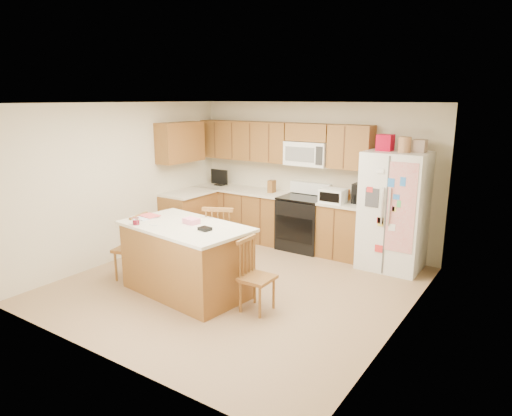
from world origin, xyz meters
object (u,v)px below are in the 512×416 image
Objects in this scene: refrigerator at (394,210)px; windsor_chair_left at (132,248)px; island at (186,259)px; windsor_chair_right at (256,277)px; stove at (303,222)px; windsor_chair_back at (221,243)px.

windsor_chair_left is (-2.97, -2.52, -0.46)m from refrigerator.
island is (-2.00, -2.44, -0.44)m from refrigerator.
island is 1.07m from windsor_chair_right.
island is at bearing -176.65° from windsor_chair_right.
windsor_chair_right is (1.07, 0.06, -0.04)m from island.
windsor_chair_back is at bearing -101.87° from stove.
island is at bearing -129.26° from refrigerator.
stove reaches higher than windsor_chair_left.
refrigerator reaches higher than island.
windsor_chair_back is at bearing -138.11° from refrigerator.
windsor_chair_back is at bearing 37.14° from windsor_chair_left.
refrigerator reaches higher than windsor_chair_back.
windsor_chair_right is (2.04, 0.14, -0.03)m from windsor_chair_left.
windsor_chair_left is 1.06× the size of windsor_chair_right.
windsor_chair_right is at bearing -111.26° from refrigerator.
windsor_chair_left is at bearing -176.10° from windsor_chair_right.
stove is at bearing 104.76° from windsor_chair_right.
island is (-0.43, -2.51, 0.00)m from stove.
windsor_chair_right is (1.03, -0.63, -0.08)m from windsor_chair_back.
stove is 2.53m from windsor_chair_right.
windsor_chair_right is at bearing 3.90° from windsor_chair_left.
windsor_chair_back is (-1.95, -1.75, -0.41)m from refrigerator.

